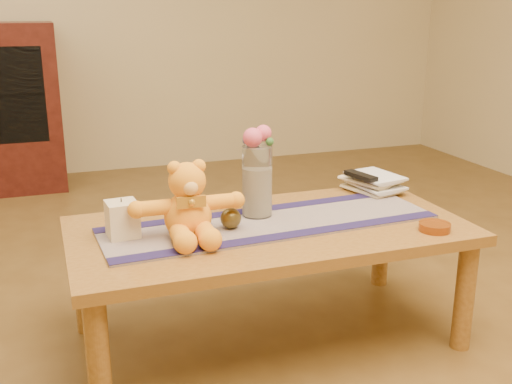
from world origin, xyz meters
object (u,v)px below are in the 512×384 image
object	(u,v)px
amber_dish	(435,227)
tv_remote	(361,176)
pillar_candle	(122,219)
glass_vase	(257,181)
bronze_ball	(231,218)
book_bottom	(358,193)
teddy_bear	(187,201)

from	to	relation	value
amber_dish	tv_remote	bearing A→B (deg)	95.42
pillar_candle	glass_vase	xyz separation A→B (m)	(0.50, 0.06, 0.07)
glass_vase	bronze_ball	world-z (taller)	glass_vase
book_bottom	tv_remote	xyz separation A→B (m)	(0.00, -0.01, 0.07)
pillar_candle	book_bottom	bearing A→B (deg)	10.43
pillar_candle	book_bottom	world-z (taller)	pillar_candle
glass_vase	tv_remote	bearing A→B (deg)	13.23
book_bottom	amber_dish	size ratio (longest dim) A/B	2.04
glass_vase	amber_dish	size ratio (longest dim) A/B	2.38
amber_dish	pillar_candle	bearing A→B (deg)	164.48
book_bottom	tv_remote	world-z (taller)	tv_remote
tv_remote	amber_dish	distance (m)	0.47
teddy_bear	amber_dish	size ratio (longest dim) A/B	3.33
teddy_bear	bronze_ball	world-z (taller)	teddy_bear
pillar_candle	tv_remote	size ratio (longest dim) A/B	0.75
pillar_candle	tv_remote	world-z (taller)	pillar_candle
pillar_candle	tv_remote	xyz separation A→B (m)	(0.99, 0.17, 0.02)
glass_vase	amber_dish	bearing A→B (deg)	-32.71
pillar_candle	bronze_ball	bearing A→B (deg)	-7.56
bronze_ball	tv_remote	bearing A→B (deg)	19.41
pillar_candle	glass_vase	size ratio (longest dim) A/B	0.46
teddy_bear	amber_dish	world-z (taller)	teddy_bear
teddy_bear	book_bottom	xyz separation A→B (m)	(0.78, 0.25, -0.12)
glass_vase	amber_dish	world-z (taller)	glass_vase
tv_remote	amber_dish	size ratio (longest dim) A/B	1.47
pillar_candle	tv_remote	bearing A→B (deg)	9.86
teddy_bear	amber_dish	bearing A→B (deg)	-13.67
teddy_bear	glass_vase	size ratio (longest dim) A/B	1.40
teddy_bear	bronze_ball	size ratio (longest dim) A/B	5.02
bronze_ball	book_bottom	size ratio (longest dim) A/B	0.32
teddy_bear	glass_vase	xyz separation A→B (m)	(0.29, 0.12, 0.01)
teddy_bear	tv_remote	xyz separation A→B (m)	(0.78, 0.24, -0.05)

